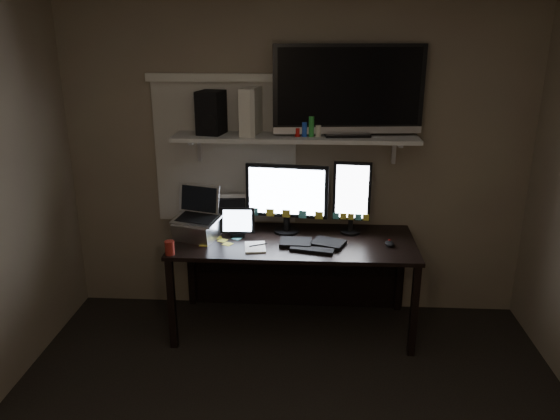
# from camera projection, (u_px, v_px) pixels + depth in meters

# --- Properties ---
(back_wall) EXTENTS (3.60, 0.00, 3.60)m
(back_wall) POSITION_uv_depth(u_px,v_px,m) (296.00, 160.00, 4.25)
(back_wall) COLOR #695A4C
(back_wall) RESTS_ON floor
(window_blinds) EXTENTS (1.10, 0.02, 1.10)m
(window_blinds) POSITION_uv_depth(u_px,v_px,m) (225.00, 154.00, 4.25)
(window_blinds) COLOR beige
(window_blinds) RESTS_ON back_wall
(desk) EXTENTS (1.80, 0.75, 0.73)m
(desk) POSITION_uv_depth(u_px,v_px,m) (294.00, 255.00, 4.23)
(desk) COLOR black
(desk) RESTS_ON floor
(wall_shelf) EXTENTS (1.80, 0.35, 0.03)m
(wall_shelf) POSITION_uv_depth(u_px,v_px,m) (295.00, 137.00, 4.01)
(wall_shelf) COLOR #B7B8B2
(wall_shelf) RESTS_ON back_wall
(monitor_landscape) EXTENTS (0.63, 0.14, 0.55)m
(monitor_landscape) POSITION_uv_depth(u_px,v_px,m) (287.00, 198.00, 4.13)
(monitor_landscape) COLOR black
(monitor_landscape) RESTS_ON desk
(monitor_portrait) EXTENTS (0.29, 0.08, 0.57)m
(monitor_portrait) POSITION_uv_depth(u_px,v_px,m) (352.00, 198.00, 4.12)
(monitor_portrait) COLOR black
(monitor_portrait) RESTS_ON desk
(keyboard) EXTENTS (0.50, 0.28, 0.03)m
(keyboard) POSITION_uv_depth(u_px,v_px,m) (312.00, 243.00, 3.97)
(keyboard) COLOR black
(keyboard) RESTS_ON desk
(mouse) EXTENTS (0.08, 0.11, 0.04)m
(mouse) POSITION_uv_depth(u_px,v_px,m) (390.00, 244.00, 3.95)
(mouse) COLOR black
(mouse) RESTS_ON desk
(notepad) EXTENTS (0.17, 0.22, 0.01)m
(notepad) POSITION_uv_depth(u_px,v_px,m) (255.00, 247.00, 3.92)
(notepad) COLOR white
(notepad) RESTS_ON desk
(tablet) EXTENTS (0.26, 0.12, 0.23)m
(tablet) POSITION_uv_depth(u_px,v_px,m) (238.00, 222.00, 4.11)
(tablet) COLOR black
(tablet) RESTS_ON desk
(file_sorter) EXTENTS (0.22, 0.11, 0.27)m
(file_sorter) POSITION_uv_depth(u_px,v_px,m) (232.00, 212.00, 4.26)
(file_sorter) COLOR black
(file_sorter) RESTS_ON desk
(laptop) EXTENTS (0.40, 0.36, 0.38)m
(laptop) POSITION_uv_depth(u_px,v_px,m) (196.00, 214.00, 4.04)
(laptop) COLOR silver
(laptop) RESTS_ON desk
(cup) EXTENTS (0.08, 0.08, 0.10)m
(cup) POSITION_uv_depth(u_px,v_px,m) (170.00, 248.00, 3.79)
(cup) COLOR maroon
(cup) RESTS_ON desk
(sticky_notes) EXTENTS (0.32, 0.27, 0.00)m
(sticky_notes) POSITION_uv_depth(u_px,v_px,m) (220.00, 242.00, 4.03)
(sticky_notes) COLOR gold
(sticky_notes) RESTS_ON desk
(tv) EXTENTS (1.10, 0.30, 0.65)m
(tv) POSITION_uv_depth(u_px,v_px,m) (348.00, 91.00, 3.90)
(tv) COLOR black
(tv) RESTS_ON wall_shelf
(game_console) EXTENTS (0.15, 0.30, 0.34)m
(game_console) POSITION_uv_depth(u_px,v_px,m) (251.00, 111.00, 4.00)
(game_console) COLOR beige
(game_console) RESTS_ON wall_shelf
(speaker) EXTENTS (0.21, 0.24, 0.32)m
(speaker) POSITION_uv_depth(u_px,v_px,m) (211.00, 113.00, 4.02)
(speaker) COLOR black
(speaker) RESTS_ON wall_shelf
(bottles) EXTENTS (0.25, 0.09, 0.16)m
(bottles) POSITION_uv_depth(u_px,v_px,m) (308.00, 126.00, 3.94)
(bottles) COLOR #A50F0C
(bottles) RESTS_ON wall_shelf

